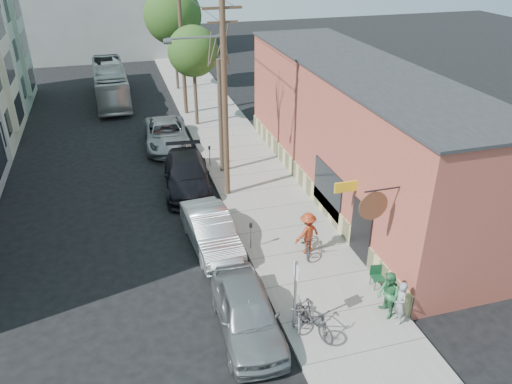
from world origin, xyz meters
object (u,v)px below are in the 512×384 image
object	(u,v)px
parking_meter_far	(210,153)
cyclist	(308,233)
patio_chair_b	(392,298)
parked_bike_b	(299,310)
patio_chair_a	(378,278)
parking_meter_near	(251,232)
sign_post	(295,289)
tree_bare	(220,118)
tree_leafy_mid	(193,52)
parked_bike_a	(314,319)
car_0	(247,313)
patron_green	(388,295)
car_1	(211,231)
patron_grey	(400,303)
car_2	(187,174)
utility_pole_near	(223,95)
car_3	(166,134)
tree_leafy_far	(173,15)
bus	(110,83)

from	to	relation	value
parking_meter_far	cyclist	size ratio (longest dim) A/B	0.66
patio_chair_b	parked_bike_b	xyz separation A→B (m)	(-3.47, 0.33, 0.02)
patio_chair_a	parking_meter_near	bearing A→B (deg)	145.03
sign_post	tree_bare	world-z (taller)	tree_bare
tree_leafy_mid	parked_bike_a	world-z (taller)	tree_leafy_mid
parking_meter_far	car_0	world-z (taller)	car_0
tree_bare	patron_green	size ratio (longest dim) A/B	3.52
tree_bare	tree_leafy_mid	size ratio (longest dim) A/B	0.94
car_1	parked_bike_a	bearing A→B (deg)	-74.68
patron_grey	car_2	distance (m)	13.63
tree_bare	parked_bike_a	world-z (taller)	tree_bare
utility_pole_near	parked_bike_b	xyz separation A→B (m)	(0.25, -10.08, -4.80)
patron_green	tree_bare	bearing A→B (deg)	-166.99
tree_bare	patron_grey	size ratio (longest dim) A/B	3.81
car_3	tree_leafy_mid	bearing A→B (deg)	54.18
patron_green	sign_post	bearing A→B (deg)	-94.61
parked_bike_b	car_3	distance (m)	17.94
tree_bare	car_1	distance (m)	7.95
parking_meter_near	parking_meter_far	size ratio (longest dim) A/B	1.00
parking_meter_near	patio_chair_a	xyz separation A→B (m)	(3.95, -3.91, -0.39)
parking_meter_far	patron_grey	size ratio (longest dim) A/B	0.75
parking_meter_near	patron_green	xyz separation A→B (m)	(3.47, -5.44, 0.07)
patio_chair_a	parked_bike_a	bearing A→B (deg)	-144.18
tree_leafy_mid	car_3	xyz separation A→B (m)	(-2.53, -3.13, -4.41)
patron_green	parked_bike_a	xyz separation A→B (m)	(-2.82, -0.08, -0.30)
parking_meter_far	patio_chair_b	world-z (taller)	parking_meter_far
parking_meter_near	car_2	bearing A→B (deg)	104.21
car_0	tree_leafy_far	bearing A→B (deg)	88.45
parking_meter_far	tree_bare	size ratio (longest dim) A/B	0.20
bus	utility_pole_near	bearing A→B (deg)	-75.85
cyclist	car_3	size ratio (longest dim) A/B	0.32
patron_green	parked_bike_b	distance (m)	3.17
parking_meter_near	car_2	size ratio (longest dim) A/B	0.21
patio_chair_b	parked_bike_a	distance (m)	3.23
sign_post	utility_pole_near	bearing A→B (deg)	89.78
patron_green	car_3	bearing A→B (deg)	-162.72
patio_chair_b	parking_meter_far	bearing A→B (deg)	125.48
tree_leafy_far	patron_grey	size ratio (longest dim) A/B	5.06
car_1	car_2	distance (m)	5.86
tree_bare	car_3	bearing A→B (deg)	117.24
patron_grey	parked_bike_b	size ratio (longest dim) A/B	0.95
patron_grey	utility_pole_near	bearing A→B (deg)	-158.21
sign_post	tree_leafy_mid	world-z (taller)	tree_leafy_mid
car_1	car_3	size ratio (longest dim) A/B	0.85
tree_bare	car_0	size ratio (longest dim) A/B	1.29
car_0	cyclist	bearing A→B (deg)	48.11
sign_post	car_2	distance (m)	11.96
patron_grey	patio_chair_b	bearing A→B (deg)	170.87
parking_meter_near	parked_bike_a	distance (m)	5.57
parked_bike_b	car_1	bearing A→B (deg)	128.97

